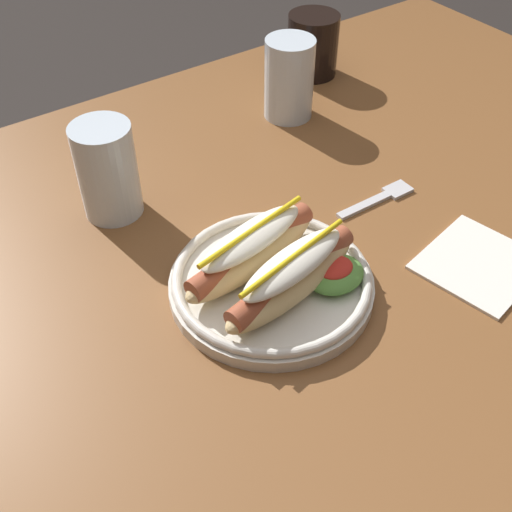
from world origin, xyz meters
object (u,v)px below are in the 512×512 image
Objects in this scene: napkin at (478,264)px; fork at (380,198)px; soda_cup at (313,45)px; water_cup at (289,79)px; hot_dog_plate at (274,273)px; extra_cup at (107,171)px.

fork is at bearing 93.28° from napkin.
soda_cup is 0.15m from water_cup.
water_cup is 0.41m from napkin.
napkin is at bearing -92.94° from water_cup.
soda_cup is at bearing 46.70° from hot_dog_plate.
extra_cup reaches higher than water_cup.
water_cup is at bearing 87.06° from napkin.
water_cup is (0.03, 0.24, 0.06)m from fork.
soda_cup is at bearing 36.70° from water_cup.
extra_cup reaches higher than soda_cup.
water_cup is at bearing -143.30° from soda_cup.
soda_cup is (0.36, 0.38, 0.02)m from hot_dog_plate.
fork is at bearing -96.97° from water_cup.
fork is 0.25m from water_cup.
napkin is (0.01, -0.16, -0.00)m from fork.
hot_dog_plate is at bearing 154.52° from napkin.
hot_dog_plate is 0.25m from extra_cup.
water_cup is (-0.12, -0.09, 0.01)m from soda_cup.
water_cup reaches higher than hot_dog_plate.
fork and napkin have the same top height.
fork is 0.93× the size of napkin.
fork is at bearing -113.85° from soda_cup.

